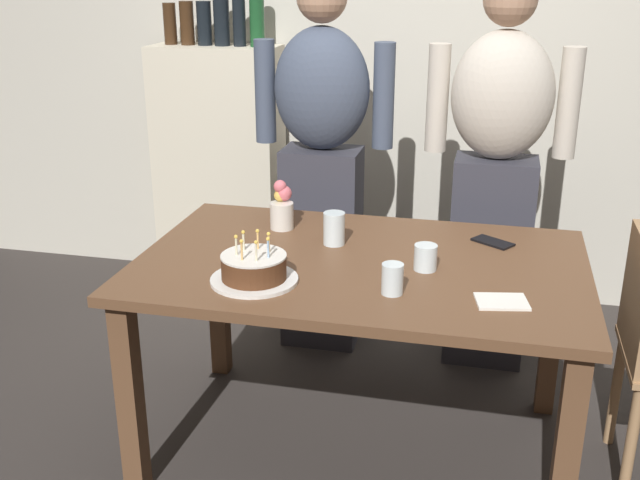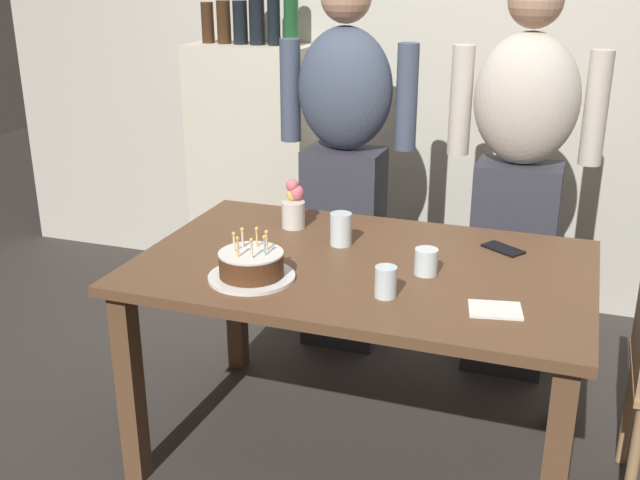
% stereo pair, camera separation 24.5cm
% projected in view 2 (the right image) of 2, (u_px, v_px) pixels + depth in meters
% --- Properties ---
extents(ground_plane, '(10.00, 10.00, 0.00)m').
position_uv_depth(ground_plane, '(359.00, 448.00, 2.80)').
color(ground_plane, '#332D2B').
extents(back_wall, '(5.20, 0.10, 2.60)m').
position_uv_depth(back_wall, '(454.00, 45.00, 3.72)').
color(back_wall, beige).
rests_on(back_wall, ground_plane).
extents(dining_table, '(1.50, 0.96, 0.74)m').
position_uv_depth(dining_table, '(363.00, 289.00, 2.58)').
color(dining_table, brown).
rests_on(dining_table, ground_plane).
extents(birthday_cake, '(0.28, 0.28, 0.16)m').
position_uv_depth(birthday_cake, '(251.00, 266.00, 2.40)').
color(birthday_cake, white).
rests_on(birthday_cake, dining_table).
extents(water_glass_near, '(0.08, 0.08, 0.09)m').
position_uv_depth(water_glass_near, '(426.00, 262.00, 2.43)').
color(water_glass_near, silver).
rests_on(water_glass_near, dining_table).
extents(water_glass_far, '(0.07, 0.07, 0.10)m').
position_uv_depth(water_glass_far, '(386.00, 282.00, 2.27)').
color(water_glass_far, silver).
rests_on(water_glass_far, dining_table).
extents(water_glass_side, '(0.08, 0.08, 0.12)m').
position_uv_depth(water_glass_side, '(341.00, 229.00, 2.68)').
color(water_glass_side, silver).
rests_on(water_glass_side, dining_table).
extents(cell_phone, '(0.16, 0.14, 0.01)m').
position_uv_depth(cell_phone, '(503.00, 249.00, 2.65)').
color(cell_phone, black).
rests_on(cell_phone, dining_table).
extents(napkin_stack, '(0.17, 0.14, 0.01)m').
position_uv_depth(napkin_stack, '(495.00, 310.00, 2.19)').
color(napkin_stack, white).
rests_on(napkin_stack, dining_table).
extents(flower_vase, '(0.09, 0.10, 0.18)m').
position_uv_depth(flower_vase, '(294.00, 207.00, 2.86)').
color(flower_vase, silver).
rests_on(flower_vase, dining_table).
extents(person_man_bearded, '(0.61, 0.27, 1.66)m').
position_uv_depth(person_man_bearded, '(344.00, 160.00, 3.30)').
color(person_man_bearded, '#33333D').
rests_on(person_man_bearded, ground_plane).
extents(person_woman_cardigan, '(0.61, 0.27, 1.66)m').
position_uv_depth(person_woman_cardigan, '(519.00, 175.00, 3.07)').
color(person_woman_cardigan, '#33333D').
rests_on(person_woman_cardigan, ground_plane).
extents(shelf_cabinet, '(0.65, 0.30, 1.59)m').
position_uv_depth(shelf_cabinet, '(253.00, 164.00, 4.06)').
color(shelf_cabinet, beige).
rests_on(shelf_cabinet, ground_plane).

